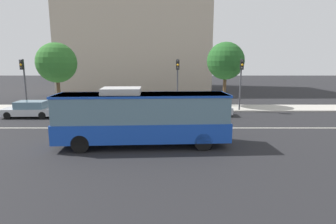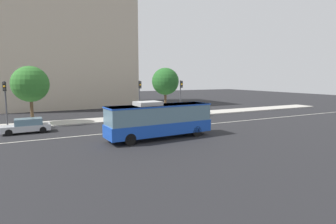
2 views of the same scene
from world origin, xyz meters
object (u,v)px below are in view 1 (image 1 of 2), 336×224
Objects in this scene: transit_bus at (141,116)px; traffic_light_near_corner at (22,76)px; sedan_silver at (29,109)px; traffic_light_mid_block at (176,76)px; street_tree_kerbside_left at (224,61)px; street_tree_kerbside_centre at (55,63)px; sedan_silver_ahead at (207,108)px; traffic_light_far_corner at (240,76)px.

traffic_light_near_corner reaches higher than transit_bus.
traffic_light_mid_block is at bearing -169.37° from sedan_silver.
street_tree_kerbside_left reaches higher than street_tree_kerbside_centre.
sedan_silver_ahead is 4.47m from traffic_light_mid_block.
traffic_light_mid_block is (-2.76, 2.06, 2.84)m from sedan_silver_ahead.
street_tree_kerbside_left is (7.74, 14.26, 3.19)m from transit_bus.
transit_bus is at bearing -13.26° from traffic_light_mid_block.
traffic_light_near_corner is (-1.89, 3.03, 2.84)m from sedan_silver.
traffic_light_near_corner is 0.74× the size of street_tree_kerbside_left.
street_tree_kerbside_centre is at bearing -101.52° from traffic_light_mid_block.
transit_bus is 13.82m from sedan_silver.
street_tree_kerbside_centre is (-15.55, 4.44, 4.09)m from sedan_silver_ahead.
street_tree_kerbside_left is (18.66, 5.87, 4.28)m from sedan_silver.
transit_bus is 1.44× the size of street_tree_kerbside_left.
transit_bus reaches higher than sedan_silver_ahead.
traffic_light_mid_block is 0.75× the size of street_tree_kerbside_centre.
street_tree_kerbside_centre is (-18.09, -0.63, -0.19)m from street_tree_kerbside_left.
traffic_light_near_corner is 3.55m from street_tree_kerbside_centre.
sedan_silver is at bearing -96.27° from street_tree_kerbside_centre.
transit_bus is 2.23× the size of sedan_silver.
traffic_light_near_corner is at bearing -59.47° from sedan_silver.
traffic_light_mid_block is at bearing -86.92° from traffic_light_far_corner.
street_tree_kerbside_centre is at bearing -97.77° from sedan_silver.
traffic_light_mid_block is 6.26m from traffic_light_far_corner.
traffic_light_mid_block is 1.00× the size of traffic_light_far_corner.
sedan_silver_ahead is 0.87× the size of traffic_light_near_corner.
traffic_light_mid_block is at bearing -150.48° from street_tree_kerbside_left.
transit_bus is 1.95× the size of traffic_light_far_corner.
traffic_light_mid_block is 6.26m from street_tree_kerbside_left.
traffic_light_far_corner is (6.26, 0.00, 0.00)m from traffic_light_mid_block.
transit_bus is 1.46× the size of street_tree_kerbside_centre.
traffic_light_mid_block reaches higher than sedan_silver_ahead.
transit_bus is at bearing -34.62° from traffic_light_far_corner.
transit_bus is at bearing -118.50° from street_tree_kerbside_left.
transit_bus reaches higher than sedan_silver.
traffic_light_mid_block reaches higher than transit_bus.
sedan_silver_ahead is 7.10m from street_tree_kerbside_left.
street_tree_kerbside_centre is (-10.34, 13.64, 3.01)m from transit_bus.
traffic_light_near_corner and traffic_light_far_corner have the same top height.
traffic_light_far_corner is 0.74× the size of street_tree_kerbside_left.
sedan_silver is 0.87× the size of traffic_light_near_corner.
transit_bus is at bearing 140.96° from sedan_silver.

